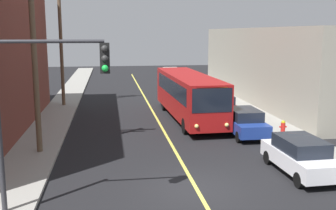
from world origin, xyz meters
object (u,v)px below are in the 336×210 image
Objects in this scene: utility_pole_near at (34,43)px; utility_pole_mid at (60,31)px; parked_car_white at (300,155)px; traffic_signal_left_corner at (45,89)px; fire_hydrant at (283,127)px; parked_car_blue at (244,122)px; parked_car_red at (220,105)px; city_bus at (188,94)px.

utility_pole_mid is (-0.23, 13.53, 0.63)m from utility_pole_near.
utility_pole_mid is at bearing 123.41° from parked_car_white.
traffic_signal_left_corner reaches higher than fire_hydrant.
traffic_signal_left_corner is 15.41m from fire_hydrant.
traffic_signal_left_corner reaches higher than parked_car_blue.
parked_car_blue is (-0.21, 6.78, 0.00)m from parked_car_white.
utility_pole_near is 1.66× the size of traffic_signal_left_corner.
utility_pole_near is at bearing 158.34° from parked_car_white.
parked_car_blue is at bearing -90.63° from parked_car_red.
utility_pole_mid is 13.31× the size of fire_hydrant.
utility_pole_mid is (-12.01, 18.21, 5.42)m from parked_car_white.
parked_car_red is at bearing 89.37° from parked_car_blue.
utility_pole_mid reaches higher than traffic_signal_left_corner.
parked_car_white is 1.00× the size of parked_car_red.
utility_pole_near is at bearing -146.28° from parked_car_red.
parked_car_red is (2.50, 0.58, -0.98)m from city_bus.
traffic_signal_left_corner is at bearing -137.64° from parked_car_blue.
parked_car_white is 0.40× the size of utility_pole_mid.
city_bus reaches higher than parked_car_white.
parked_car_white is at bearing -56.59° from utility_pole_mid.
utility_pole_near is (-11.78, 4.68, 4.79)m from parked_car_white.
fire_hydrant is at bearing 6.18° from utility_pole_near.
traffic_signal_left_corner is at bearing -166.91° from parked_car_white.
city_bus is 2.04× the size of traffic_signal_left_corner.
city_bus is 5.72m from parked_car_blue.
parked_car_white is 0.74× the size of traffic_signal_left_corner.
utility_pole_mid reaches higher than parked_car_blue.
parked_car_blue is 5.66m from parked_car_red.
utility_pole_mid is (-11.80, 11.44, 5.42)m from parked_car_blue.
parked_car_red is 0.40× the size of utility_pole_mid.
parked_car_white and parked_car_red have the same top height.
city_bus is at bearing -166.88° from parked_car_red.
traffic_signal_left_corner is (1.75, -20.60, -1.96)m from utility_pole_mid.
traffic_signal_left_corner reaches higher than city_bus.
parked_car_red is at bearing 13.12° from city_bus.
parked_car_white is 0.45× the size of utility_pole_near.
parked_car_blue is 5.26× the size of fire_hydrant.
city_bus is at bearing -34.17° from utility_pole_mid.
utility_pole_mid is 20.76m from traffic_signal_left_corner.
parked_car_blue and parked_car_red have the same top height.
parked_car_red is at bearing -25.95° from utility_pole_mid.
utility_pole_near reaches higher than traffic_signal_left_corner.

